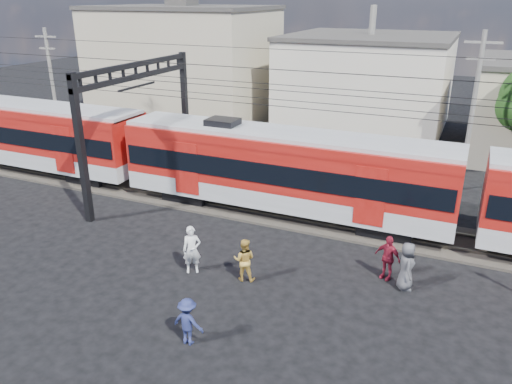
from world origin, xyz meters
TOP-DOWN VIEW (x-y plane):
  - ground at (0.00, 0.00)m, footprint 120.00×120.00m
  - track_bed at (0.00, 8.00)m, footprint 70.00×3.40m
  - rail_near at (0.00, 7.25)m, footprint 70.00×0.12m
  - rail_far at (0.00, 8.75)m, footprint 70.00×0.12m
  - commuter_train at (-1.65, 8.00)m, footprint 50.30×3.08m
  - catenary at (-8.65, 8.00)m, footprint 70.00×9.30m
  - building_west at (-17.00, 24.00)m, footprint 14.28×10.20m
  - building_midwest at (-2.00, 27.00)m, footprint 12.24×12.24m
  - utility_pole_mid at (6.00, 15.00)m, footprint 1.80×0.24m
  - utility_pole_west at (-22.00, 14.00)m, footprint 1.80×0.24m
  - pedestrian_a at (-3.06, 1.39)m, footprint 0.84×0.75m
  - pedestrian_b at (-0.97, 1.68)m, footprint 0.96×0.83m
  - pedestrian_c at (-0.96, -2.39)m, footprint 1.03×0.61m
  - pedestrian_d at (3.93, 3.97)m, footprint 1.13×0.76m
  - pedestrian_e at (4.68, 3.52)m, footprint 0.81×1.03m

SIDE VIEW (x-z plane):
  - ground at x=0.00m, z-range 0.00..0.00m
  - track_bed at x=0.00m, z-range 0.00..0.12m
  - rail_near at x=0.00m, z-range 0.12..0.24m
  - rail_far at x=0.00m, z-range 0.12..0.24m
  - pedestrian_c at x=-0.96m, z-range 0.00..1.57m
  - pedestrian_b at x=-0.97m, z-range 0.00..1.69m
  - pedestrian_d at x=3.93m, z-range 0.00..1.77m
  - pedestrian_e at x=4.68m, z-range 0.00..1.85m
  - pedestrian_a at x=-3.06m, z-range 0.00..1.92m
  - commuter_train at x=-1.65m, z-range 0.31..4.49m
  - building_midwest at x=-2.00m, z-range 0.01..7.31m
  - utility_pole_west at x=-22.00m, z-range 0.28..8.28m
  - utility_pole_mid at x=6.00m, z-range 0.28..8.78m
  - building_west at x=-17.00m, z-range 0.01..9.31m
  - catenary at x=-8.65m, z-range 1.38..8.89m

